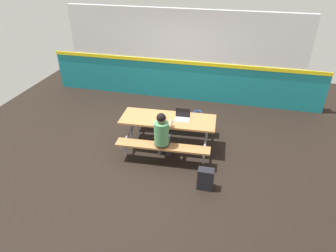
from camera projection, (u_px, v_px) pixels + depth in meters
ground_plane at (158, 145)px, 6.99m from camera, size 10.00×10.00×0.02m
accent_backdrop at (182, 58)px, 8.56m from camera, size 8.00×0.14×2.60m
picnic_table_main at (168, 125)px, 6.65m from camera, size 2.11×1.66×0.74m
student_nearer at (162, 133)px, 6.11m from camera, size 0.38×0.53×1.21m
laptop_silver at (182, 117)px, 6.52m from camera, size 0.33×0.24×0.22m
backpack_dark at (205, 179)px, 5.63m from camera, size 0.30×0.22×0.44m
tote_bag_bright at (197, 120)px, 7.62m from camera, size 0.34×0.21×0.43m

